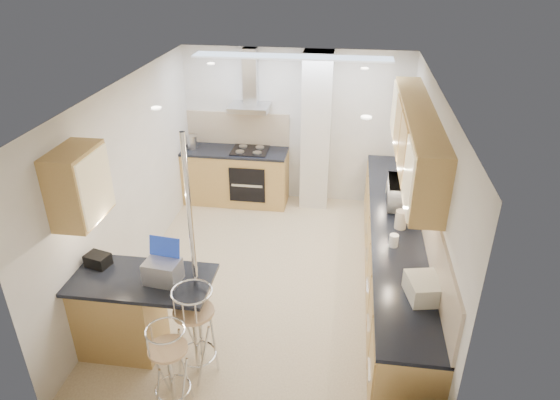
# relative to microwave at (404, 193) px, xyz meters

# --- Properties ---
(ground) EXTENTS (4.80, 4.80, 0.00)m
(ground) POSITION_rel_microwave_xyz_m (-1.59, -0.56, -1.08)
(ground) COLOR tan
(ground) RESTS_ON ground
(room_shell) EXTENTS (3.64, 4.84, 2.51)m
(room_shell) POSITION_rel_microwave_xyz_m (-1.27, -0.18, 0.46)
(room_shell) COLOR silver
(room_shell) RESTS_ON ground
(right_counter) EXTENTS (0.63, 4.40, 0.92)m
(right_counter) POSITION_rel_microwave_xyz_m (-0.09, -0.56, -0.62)
(right_counter) COLOR tan
(right_counter) RESTS_ON ground
(back_counter) EXTENTS (1.70, 0.63, 0.92)m
(back_counter) POSITION_rel_microwave_xyz_m (-2.54, 1.54, -0.62)
(back_counter) COLOR tan
(back_counter) RESTS_ON ground
(peninsula) EXTENTS (1.47, 0.72, 0.94)m
(peninsula) POSITION_rel_microwave_xyz_m (-2.72, -2.01, -0.61)
(peninsula) COLOR tan
(peninsula) RESTS_ON ground
(microwave) EXTENTS (0.41, 0.60, 0.32)m
(microwave) POSITION_rel_microwave_xyz_m (0.00, 0.00, 0.00)
(microwave) COLOR white
(microwave) RESTS_ON right_counter
(laptop) EXTENTS (0.36, 0.29, 0.23)m
(laptop) POSITION_rel_microwave_xyz_m (-2.45, -2.02, -0.03)
(laptop) COLOR #A4A5AC
(laptop) RESTS_ON peninsula
(bag) EXTENTS (0.27, 0.23, 0.13)m
(bag) POSITION_rel_microwave_xyz_m (-3.21, -1.85, -0.08)
(bag) COLOR black
(bag) RESTS_ON peninsula
(bar_stool_near) EXTENTS (0.46, 0.46, 0.92)m
(bar_stool_near) POSITION_rel_microwave_xyz_m (-2.21, -2.66, -0.62)
(bar_stool_near) COLOR tan
(bar_stool_near) RESTS_ON ground
(bar_stool_end) EXTENTS (0.48, 0.48, 1.03)m
(bar_stool_end) POSITION_rel_microwave_xyz_m (-2.10, -2.23, -0.57)
(bar_stool_end) COLOR tan
(bar_stool_end) RESTS_ON ground
(jar_a) EXTENTS (0.15, 0.15, 0.16)m
(jar_a) POSITION_rel_microwave_xyz_m (-0.14, 0.33, -0.08)
(jar_a) COLOR beige
(jar_a) RESTS_ON right_counter
(jar_b) EXTENTS (0.12, 0.12, 0.17)m
(jar_b) POSITION_rel_microwave_xyz_m (0.08, 0.29, -0.08)
(jar_b) COLOR beige
(jar_b) RESTS_ON right_counter
(jar_c) EXTENTS (0.18, 0.18, 0.22)m
(jar_c) POSITION_rel_microwave_xyz_m (-0.07, -0.60, -0.05)
(jar_c) COLOR beige
(jar_c) RESTS_ON right_counter
(jar_d) EXTENTS (0.11, 0.11, 0.14)m
(jar_d) POSITION_rel_microwave_xyz_m (-0.17, -1.01, -0.09)
(jar_d) COLOR white
(jar_d) RESTS_ON right_counter
(bread_bin) EXTENTS (0.37, 0.43, 0.20)m
(bread_bin) POSITION_rel_microwave_xyz_m (0.05, -1.88, -0.06)
(bread_bin) COLOR beige
(bread_bin) RESTS_ON right_counter
(kettle) EXTENTS (0.16, 0.16, 0.22)m
(kettle) POSITION_rel_microwave_xyz_m (-3.24, 1.53, -0.05)
(kettle) COLOR #B9BBBE
(kettle) RESTS_ON back_counter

